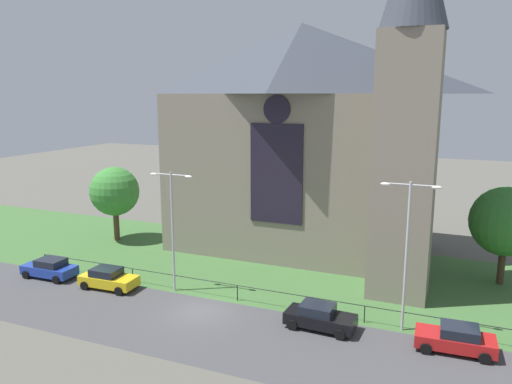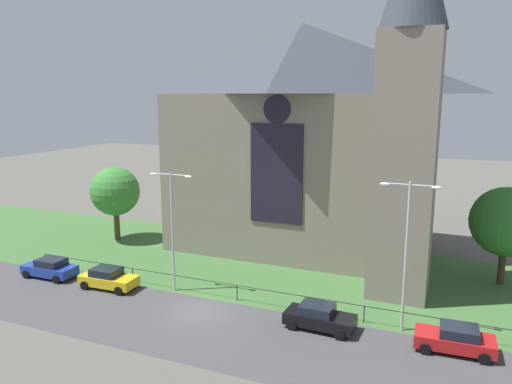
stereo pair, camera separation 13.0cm
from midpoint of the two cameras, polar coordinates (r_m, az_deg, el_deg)
ground at (r=41.71m, az=0.20°, el=-8.30°), size 160.00×160.00×0.00m
road_asphalt at (r=31.80m, az=-8.36°, el=-14.89°), size 120.00×8.00×0.01m
grass_verge at (r=39.98m, az=-0.90°, el=-9.18°), size 120.00×20.00×0.01m
church_building at (r=43.86m, az=5.73°, el=6.37°), size 23.20×16.20×26.00m
iron_railing at (r=34.37m, az=-2.28°, el=-10.93°), size 34.76×0.07×1.13m
tree_left_far at (r=49.00m, az=-16.11°, el=0.05°), size 4.68×4.68×7.19m
tree_right_far at (r=40.46m, az=26.83°, el=-3.07°), size 5.12×5.12×7.38m
streetlamp_near at (r=35.18m, az=-9.77°, el=-2.85°), size 3.37×0.26×8.69m
streetlamp_far at (r=30.01m, az=16.98°, el=-5.20°), size 3.37×0.26×9.09m
parked_car_blue at (r=41.73m, az=-22.82°, el=-8.12°), size 4.25×2.12×1.51m
parked_car_yellow at (r=38.09m, az=-16.80°, el=-9.54°), size 4.27×2.16×1.51m
parked_car_black at (r=30.92m, az=7.24°, el=-14.12°), size 4.27×2.16×1.51m
parked_car_red at (r=30.31m, az=21.99°, el=-15.45°), size 4.28×2.18×1.51m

